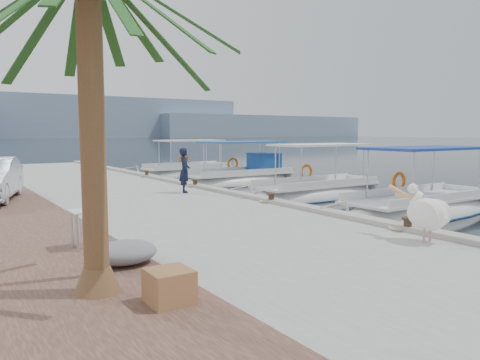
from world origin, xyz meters
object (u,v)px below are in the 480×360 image
object	(u,v)px
fishing_caique_e	(187,175)
fisherman	(185,170)
fishing_caique_b	(420,211)
fishing_caique_c	(317,195)
pelican	(426,213)
fishing_caique_d	(241,181)

from	to	relation	value
fishing_caique_e	fisherman	bearing A→B (deg)	-117.69
fishing_caique_e	fisherman	world-z (taller)	fishing_caique_e
fishing_caique_b	fisherman	bearing A→B (deg)	133.05
fishing_caique_c	fishing_caique_e	size ratio (longest dim) A/B	1.05
fishing_caique_b	pelican	world-z (taller)	fishing_caique_b
fishing_caique_b	fishing_caique_d	bearing A→B (deg)	89.06
fisherman	fishing_caique_e	bearing A→B (deg)	-8.03
fishing_caique_c	fishing_caique_d	bearing A→B (deg)	87.42
fishing_caique_b	fishing_caique_e	xyz separation A→B (m)	(-0.25, 16.04, 0.00)
fishing_caique_d	fishing_caique_e	world-z (taller)	same
pelican	fishing_caique_c	bearing A→B (deg)	60.02
fishing_caique_d	fishing_caique_e	bearing A→B (deg)	94.65
fishing_caique_b	fishing_caique_d	world-z (taller)	same
fishing_caique_e	pelican	world-z (taller)	fishing_caique_e
fishing_caique_c	fishing_caique_e	world-z (taller)	same
fisherman	fishing_caique_b	bearing A→B (deg)	-117.28
fishing_caique_e	pelican	xyz separation A→B (m)	(-4.71, -19.67, 0.97)
fishing_caique_c	fishing_caique_e	xyz separation A→B (m)	(-0.15, 11.24, -0.00)
fishing_caique_b	fishing_caique_c	size ratio (longest dim) A/B	1.03
pelican	fishing_caique_b	bearing A→B (deg)	36.25
fishing_caique_c	fishing_caique_b	bearing A→B (deg)	-88.89
fishing_caique_b	fishing_caique_c	world-z (taller)	same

